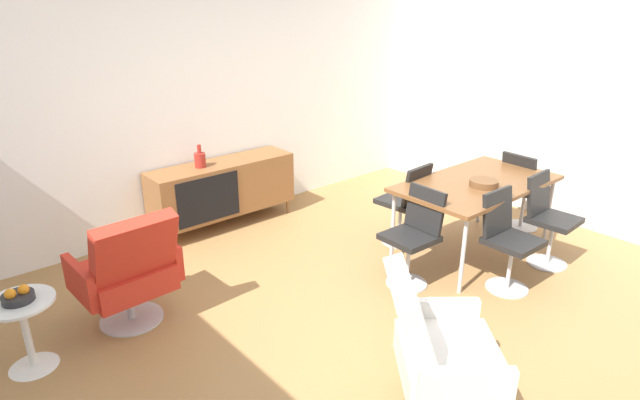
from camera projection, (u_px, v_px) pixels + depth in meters
ground_plane at (357, 322)px, 4.10m from camera, size 8.32×8.32×0.00m
wall_back at (184, 97)px, 5.43m from camera, size 6.80×0.12×2.80m
wall_right at (578, 95)px, 5.53m from camera, size 0.12×5.60×2.80m
sideboard at (223, 187)px, 5.69m from camera, size 1.60×0.45×0.72m
vase_cobalt at (200, 159)px, 5.41m from camera, size 0.12×0.12×0.24m
dining_table at (477, 186)px, 4.97m from camera, size 1.60×0.90×0.74m
wooden_bowl_on_table at (484, 183)px, 4.82m from camera, size 0.26×0.26×0.06m
dining_chair_back_left at (406, 201)px, 5.24m from camera, size 0.43×0.45×0.86m
dining_chair_front_right at (548, 216)px, 4.87m from camera, size 0.42×0.44×0.86m
dining_chair_front_left at (507, 237)px, 4.44m from camera, size 0.41×0.43×0.86m
dining_chair_far_end at (523, 188)px, 5.59m from camera, size 0.44×0.42×0.86m
dining_chair_near_window at (414, 234)px, 4.51m from camera, size 0.43×0.41×0.86m
lounge_chair_red at (128, 270)px, 3.92m from camera, size 0.74×0.68×0.95m
armchair_black_shell at (439, 350)px, 3.02m from camera, size 0.90×0.91×0.95m
side_table_round at (25, 327)px, 3.49m from camera, size 0.44×0.44×0.52m
fruit_bowl at (18, 296)px, 3.40m from camera, size 0.20×0.20×0.11m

